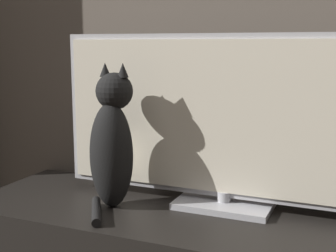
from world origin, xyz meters
name	(u,v)px	position (x,y,z in m)	size (l,w,h in m)	color
tv	(226,122)	(0.09, 1.03, 0.70)	(1.13, 0.18, 0.55)	#B7B7BC
cat	(112,143)	(-0.24, 0.90, 0.63)	(0.15, 0.27, 0.46)	black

